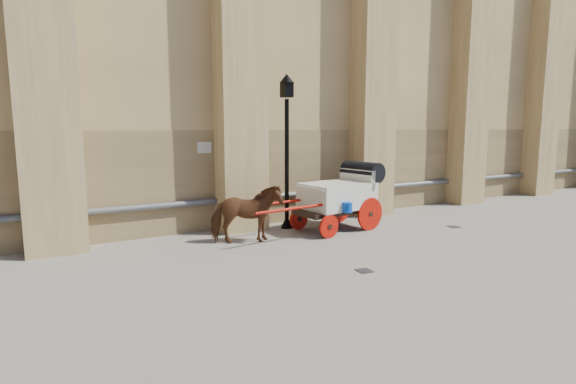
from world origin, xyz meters
TOP-DOWN VIEW (x-y plane):
  - ground at (0.00, 0.00)m, footprint 90.00×90.00m
  - horse at (-1.53, 2.12)m, footprint 2.02×1.31m
  - carriage at (1.69, 2.24)m, footprint 4.72×1.81m
  - street_lamp at (0.31, 3.16)m, footprint 0.44×0.44m
  - drain_grate_near at (-0.34, -1.35)m, footprint 0.36×0.36m
  - drain_grate_far at (4.88, 0.66)m, footprint 0.40×0.40m

SIDE VIEW (x-z plane):
  - ground at x=0.00m, z-range 0.00..0.00m
  - drain_grate_near at x=-0.34m, z-range 0.00..0.01m
  - drain_grate_far at x=4.88m, z-range 0.00..0.01m
  - horse at x=-1.53m, z-range 0.00..1.57m
  - carriage at x=1.69m, z-range 0.08..2.10m
  - street_lamp at x=0.31m, z-range 0.16..4.81m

